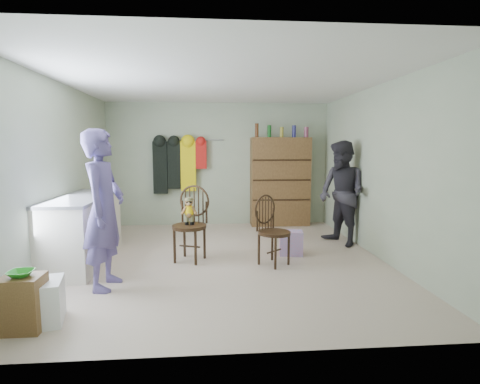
{
  "coord_description": "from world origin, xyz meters",
  "views": [
    {
      "loc": [
        -0.2,
        -5.25,
        1.61
      ],
      "look_at": [
        0.25,
        0.2,
        0.95
      ],
      "focal_mm": 28.0,
      "sensor_mm": 36.0,
      "label": 1
    }
  ],
  "objects": [
    {
      "name": "coat_rack",
      "position": [
        -0.83,
        2.38,
        1.25
      ],
      "size": [
        1.42,
        0.12,
        1.09
      ],
      "color": "#99999E",
      "rests_on": "ground"
    },
    {
      "name": "chair_far",
      "position": [
        0.64,
        -0.27,
        0.51
      ],
      "size": [
        0.6,
        0.6,
        0.96
      ],
      "rotation": [
        0.0,
        0.0,
        0.7
      ],
      "color": "black",
      "rests_on": "ground"
    },
    {
      "name": "bowl",
      "position": [
        -1.84,
        -1.96,
        0.52
      ],
      "size": [
        0.21,
        0.21,
        0.05
      ],
      "primitive_type": "imported",
      "color": "green",
      "rests_on": "stool"
    },
    {
      "name": "person_right",
      "position": [
        1.96,
        0.66,
        0.86
      ],
      "size": [
        0.91,
        1.01,
        1.71
      ],
      "primitive_type": "imported",
      "rotation": [
        0.0,
        0.0,
        -1.2
      ],
      "color": "#2D2B33",
      "rests_on": "ground"
    },
    {
      "name": "plastic_tub",
      "position": [
        -1.77,
        -1.84,
        0.2
      ],
      "size": [
        0.5,
        0.48,
        0.4
      ],
      "primitive_type": "cube",
      "rotation": [
        0.0,
        0.0,
        0.24
      ],
      "color": "white",
      "rests_on": "ground"
    },
    {
      "name": "stool",
      "position": [
        -1.84,
        -1.96,
        0.25
      ],
      "size": [
        0.34,
        0.29,
        0.49
      ],
      "primitive_type": "cube",
      "color": "brown",
      "rests_on": "ground"
    },
    {
      "name": "ground_plane",
      "position": [
        0.0,
        0.0,
        0.0
      ],
      "size": [
        5.0,
        5.0,
        0.0
      ],
      "primitive_type": "plane",
      "color": "beige",
      "rests_on": "ground"
    },
    {
      "name": "counter",
      "position": [
        -1.95,
        0.0,
        0.47
      ],
      "size": [
        0.64,
        1.86,
        0.94
      ],
      "color": "silver",
      "rests_on": "ground"
    },
    {
      "name": "person_left",
      "position": [
        -1.39,
        -0.96,
        0.91
      ],
      "size": [
        0.5,
        0.7,
        1.81
      ],
      "primitive_type": "imported",
      "rotation": [
        0.0,
        0.0,
        1.47
      ],
      "color": "#584C8C",
      "rests_on": "ground"
    },
    {
      "name": "chair_front",
      "position": [
        -0.47,
        0.01,
        0.6
      ],
      "size": [
        0.61,
        0.61,
        1.07
      ],
      "rotation": [
        0.0,
        0.0,
        -0.37
      ],
      "color": "black",
      "rests_on": "ground"
    },
    {
      "name": "striped_bag",
      "position": [
        1.02,
        0.15,
        0.18
      ],
      "size": [
        0.38,
        0.31,
        0.36
      ],
      "primitive_type": "cube",
      "rotation": [
        0.0,
        0.0,
        -0.15
      ],
      "color": "pink",
      "rests_on": "ground"
    },
    {
      "name": "room_walls",
      "position": [
        0.0,
        0.53,
        1.58
      ],
      "size": [
        5.0,
        5.0,
        5.0
      ],
      "color": "#B0BC9E",
      "rests_on": "ground"
    },
    {
      "name": "dresser",
      "position": [
        1.25,
        2.3,
        0.91
      ],
      "size": [
        1.2,
        0.39,
        2.07
      ],
      "color": "brown",
      "rests_on": "ground"
    }
  ]
}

